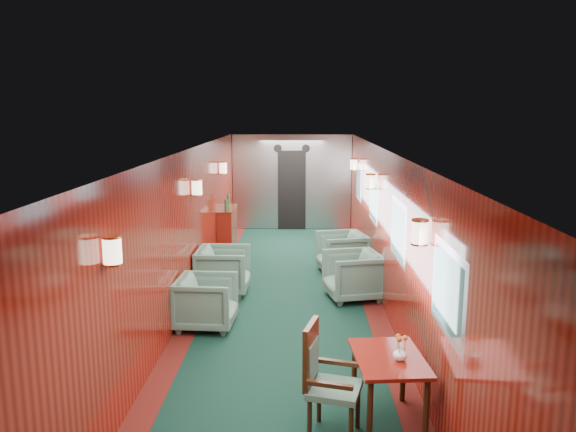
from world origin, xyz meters
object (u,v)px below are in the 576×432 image
at_px(armchair_left_near, 207,302).
at_px(armchair_right_near, 353,275).
at_px(side_chair, 324,375).
at_px(armchair_left_far, 223,270).
at_px(dining_table, 389,367).
at_px(armchair_right_far, 341,253).
at_px(credenza, 227,229).

xyz_separation_m(armchair_left_near, armchair_right_near, (2.14, 1.25, 0.02)).
bearing_deg(side_chair, armchair_left_far, 125.06).
relative_size(dining_table, armchair_left_far, 1.13).
distance_m(armchair_right_near, armchair_right_far, 1.46).
height_order(credenza, armchair_right_near, credenza).
xyz_separation_m(side_chair, armchair_left_near, (-1.52, 2.60, -0.22)).
distance_m(side_chair, armchair_right_far, 5.34).
distance_m(armchair_left_far, armchair_right_near, 2.12).
distance_m(dining_table, armchair_left_far, 4.42).
bearing_deg(armchair_left_near, side_chair, -146.77).
distance_m(dining_table, credenza, 7.09).
xyz_separation_m(armchair_left_far, armchair_right_far, (2.03, 1.23, -0.01)).
relative_size(armchair_right_near, armchair_right_far, 1.01).
relative_size(armchair_left_near, armchair_left_far, 0.94).
xyz_separation_m(dining_table, armchair_right_near, (-0.01, 3.65, -0.19)).
relative_size(side_chair, armchair_left_far, 1.27).
height_order(armchair_left_near, armchair_right_near, armchair_right_near).
xyz_separation_m(credenza, armchair_left_near, (0.26, -4.27, -0.12)).
xyz_separation_m(armchair_left_near, armchair_right_far, (2.06, 2.72, 0.02)).
relative_size(armchair_left_far, armchair_right_near, 1.01).
bearing_deg(armchair_right_near, dining_table, -12.54).
bearing_deg(armchair_right_near, side_chair, -21.77).
bearing_deg(armchair_right_far, armchair_right_near, -10.34).
distance_m(side_chair, armchair_left_near, 3.02).
xyz_separation_m(dining_table, armchair_right_far, (-0.08, 5.11, -0.19)).
bearing_deg(armchair_left_near, credenza, 6.28).
bearing_deg(armchair_left_near, dining_table, -135.32).
bearing_deg(dining_table, armchair_right_near, 85.30).
bearing_deg(armchair_right_near, armchair_right_far, 170.37).
bearing_deg(side_chair, credenza, 119.56).
bearing_deg(credenza, side_chair, -75.47).
height_order(dining_table, armchair_right_far, armchair_right_far).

